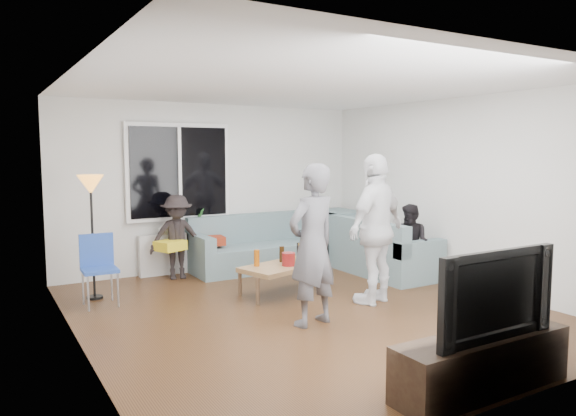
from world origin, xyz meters
TOP-DOWN VIEW (x-y plane):
  - floor at (0.00, 0.00)m, footprint 5.00×5.50m
  - ceiling at (0.00, 0.00)m, footprint 5.00×5.50m
  - wall_back at (0.00, 2.77)m, footprint 5.00×0.04m
  - wall_front at (0.00, -2.77)m, footprint 5.00×0.04m
  - wall_left at (-2.52, 0.00)m, footprint 0.04×5.50m
  - wall_right at (2.52, 0.00)m, footprint 0.04×5.50m
  - window_frame at (-0.60, 2.69)m, footprint 1.62×0.06m
  - window_glass at (-0.60, 2.65)m, footprint 1.50×0.02m
  - window_mullion at (-0.60, 2.64)m, footprint 0.05×0.03m
  - radiator at (-0.60, 2.65)m, footprint 1.30×0.12m
  - potted_plant at (-0.32, 2.62)m, footprint 0.24×0.22m
  - vase at (-0.87, 2.62)m, footprint 0.23×0.23m
  - sofa_back_section at (0.62, 2.27)m, footprint 2.30×0.85m
  - sofa_right_section at (2.02, 1.13)m, footprint 2.00×0.85m
  - sofa_corner at (1.98, 2.27)m, footprint 0.85×0.85m
  - cushion_yellow at (-0.90, 2.25)m, footprint 0.48×0.44m
  - cushion_red at (-0.22, 2.33)m, footprint 0.40×0.35m
  - coffee_table at (0.10, 0.73)m, footprint 1.22×0.87m
  - pitcher at (0.13, 0.64)m, footprint 0.17×0.17m
  - side_chair at (-2.05, 1.41)m, footprint 0.41×0.41m
  - floor_lamp at (-2.05, 1.79)m, footprint 0.32×0.32m
  - player_left at (-0.23, -0.47)m, footprint 0.71×0.54m
  - player_right at (0.91, -0.15)m, footprint 1.16×0.78m
  - spectator_right at (2.02, 0.41)m, footprint 0.54×0.63m
  - spectator_back at (-0.78, 2.30)m, footprint 0.86×0.57m
  - tv_console at (0.03, -2.50)m, footprint 1.60×0.40m
  - television at (0.03, -2.50)m, footprint 1.20×0.16m
  - bottle_c at (0.17, 0.89)m, footprint 0.07×0.07m
  - bottle_a at (-0.23, 0.82)m, footprint 0.07×0.07m
  - bottle_d at (0.33, 0.65)m, footprint 0.07×0.07m
  - bottle_e at (0.43, 0.86)m, footprint 0.07×0.07m

SIDE VIEW (x-z plane):
  - floor at x=0.00m, z-range -0.04..0.00m
  - coffee_table at x=0.10m, z-range 0.00..0.40m
  - tv_console at x=0.03m, z-range 0.00..0.44m
  - radiator at x=-0.60m, z-range 0.00..0.62m
  - sofa_back_section at x=0.62m, z-range 0.00..0.85m
  - sofa_right_section at x=2.02m, z-range 0.00..0.85m
  - sofa_corner at x=1.98m, z-range 0.00..0.85m
  - side_chair at x=-2.05m, z-range 0.00..0.86m
  - pitcher at x=0.13m, z-range 0.40..0.57m
  - bottle_c at x=0.17m, z-range 0.40..0.61m
  - bottle_a at x=-0.23m, z-range 0.40..0.61m
  - cushion_yellow at x=-0.90m, z-range 0.44..0.58m
  - cushion_red at x=-0.22m, z-range 0.45..0.57m
  - bottle_e at x=0.43m, z-range 0.40..0.64m
  - bottle_d at x=0.33m, z-range 0.40..0.67m
  - spectator_right at x=2.02m, z-range 0.00..1.12m
  - spectator_back at x=-0.78m, z-range 0.00..1.23m
  - vase at x=-0.87m, z-range 0.62..0.81m
  - floor_lamp at x=-2.05m, z-range 0.00..1.56m
  - television at x=0.03m, z-range 0.44..1.13m
  - potted_plant at x=-0.32m, z-range 0.62..0.98m
  - player_left at x=-0.23m, z-range 0.00..1.74m
  - player_right at x=0.91m, z-range 0.00..1.83m
  - wall_back at x=0.00m, z-range 0.00..2.60m
  - wall_front at x=0.00m, z-range 0.00..2.60m
  - wall_left at x=-2.52m, z-range 0.00..2.60m
  - wall_right at x=2.52m, z-range 0.00..2.60m
  - window_frame at x=-0.60m, z-range 0.81..2.29m
  - window_glass at x=-0.60m, z-range 0.88..2.23m
  - window_mullion at x=-0.60m, z-range 0.88..2.23m
  - ceiling at x=0.00m, z-range 2.60..2.64m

